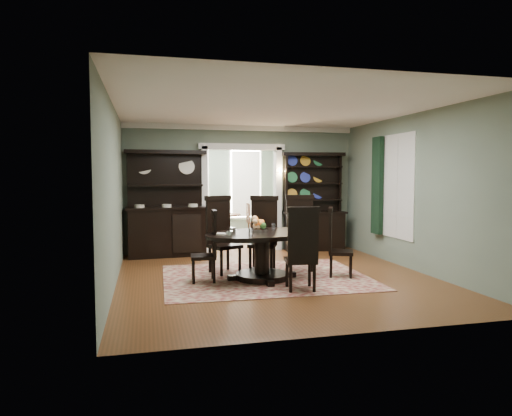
{
  "coord_description": "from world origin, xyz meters",
  "views": [
    {
      "loc": [
        -2.24,
        -7.71,
        1.82
      ],
      "look_at": [
        -0.23,
        0.6,
        1.21
      ],
      "focal_mm": 32.0,
      "sensor_mm": 36.0,
      "label": 1
    }
  ],
  "objects_px": {
    "sideboard": "(167,219)",
    "parlor_table": "(226,223)",
    "welsh_dresser": "(313,215)",
    "dining_table": "(262,247)"
  },
  "relations": [
    {
      "from": "sideboard",
      "to": "parlor_table",
      "type": "bearing_deg",
      "value": 45.76
    },
    {
      "from": "welsh_dresser",
      "to": "parlor_table",
      "type": "xyz_separation_m",
      "value": [
        -1.83,
        1.94,
        -0.37
      ]
    },
    {
      "from": "parlor_table",
      "to": "welsh_dresser",
      "type": "bearing_deg",
      "value": -46.57
    },
    {
      "from": "dining_table",
      "to": "parlor_table",
      "type": "xyz_separation_m",
      "value": [
        0.18,
        4.75,
        -0.09
      ]
    },
    {
      "from": "parlor_table",
      "to": "sideboard",
      "type": "bearing_deg",
      "value": -130.96
    },
    {
      "from": "sideboard",
      "to": "welsh_dresser",
      "type": "relative_size",
      "value": 1.0
    },
    {
      "from": "dining_table",
      "to": "welsh_dresser",
      "type": "xyz_separation_m",
      "value": [
        2.02,
        2.81,
        0.28
      ]
    },
    {
      "from": "dining_table",
      "to": "parlor_table",
      "type": "height_order",
      "value": "dining_table"
    },
    {
      "from": "dining_table",
      "to": "sideboard",
      "type": "distance_m",
      "value": 3.19
    },
    {
      "from": "welsh_dresser",
      "to": "parlor_table",
      "type": "relative_size",
      "value": 2.91
    }
  ]
}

